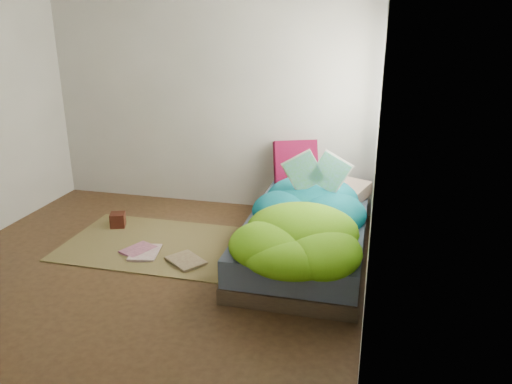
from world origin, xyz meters
TOP-DOWN VIEW (x-y plane):
  - ground at (0.00, 0.00)m, footprint 3.50×3.50m
  - room_walls at (0.01, 0.01)m, footprint 3.54×3.54m
  - bed at (1.22, 0.72)m, footprint 1.00×2.00m
  - duvet at (1.22, 0.50)m, footprint 0.96×1.84m
  - rug at (-0.15, 0.55)m, footprint 1.60×1.10m
  - pillow_floral at (1.42, 1.34)m, footprint 0.65×0.55m
  - pillow_magenta at (0.96, 1.63)m, footprint 0.46×0.29m
  - open_book at (1.28, 0.79)m, footprint 0.48×0.16m
  - wooden_box at (-0.66, 0.83)m, footprint 0.18×0.18m
  - floor_book_a at (-0.25, 0.31)m, footprint 0.29×0.36m
  - floor_book_b at (-0.31, 0.41)m, footprint 0.30×0.34m
  - floor_book_c at (0.20, 0.18)m, footprint 0.40×0.38m

SIDE VIEW (x-z plane):
  - ground at x=0.00m, z-range 0.00..0.00m
  - rug at x=-0.15m, z-range 0.00..0.01m
  - floor_book_c at x=0.20m, z-range 0.01..0.04m
  - floor_book_a at x=-0.25m, z-range 0.01..0.04m
  - floor_book_b at x=-0.31m, z-range 0.01..0.04m
  - wooden_box at x=-0.66m, z-range 0.01..0.15m
  - bed at x=1.22m, z-range 0.00..0.34m
  - pillow_floral at x=1.42m, z-range 0.34..0.46m
  - duvet at x=1.22m, z-range 0.34..0.68m
  - pillow_magenta at x=0.96m, z-range 0.34..0.78m
  - open_book at x=1.28m, z-range 0.68..0.96m
  - room_walls at x=0.01m, z-range 0.32..2.94m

